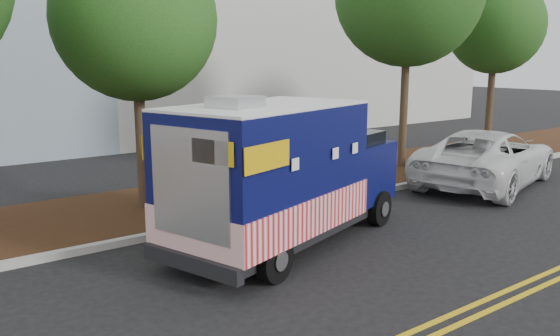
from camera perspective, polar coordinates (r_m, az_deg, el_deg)
ground at (r=11.15m, az=-4.68°, el=-8.16°), size 120.00×120.00×0.00m
curb at (r=12.28m, az=-8.12°, el=-6.01°), size 120.00×0.18×0.15m
mulch_strip at (r=14.10m, az=-12.15°, el=-3.87°), size 120.00×4.00×0.15m
centerline_near at (r=8.00m, az=12.98°, el=-16.60°), size 120.00×0.10×0.01m
tree_b at (r=13.48m, az=-14.91°, el=14.75°), size 3.79×3.79×6.51m
tree_d at (r=22.77m, az=21.61°, el=13.61°), size 3.59×3.59×6.73m
food_truck at (r=10.78m, az=0.18°, el=-1.06°), size 6.21×3.80×3.09m
white_car at (r=17.38m, az=20.79°, el=1.05°), size 6.48×4.24×1.66m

